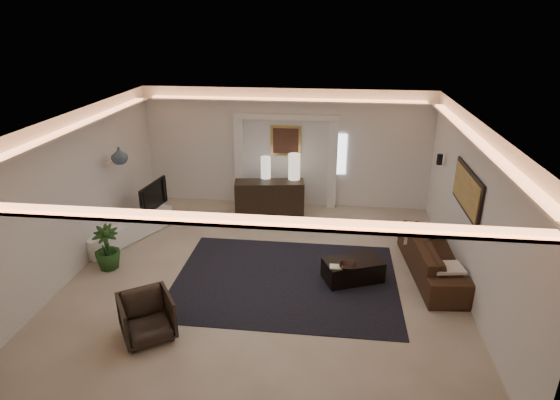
# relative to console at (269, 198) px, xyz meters

# --- Properties ---
(floor) EXTENTS (7.00, 7.00, 0.00)m
(floor) POSITION_rel_console_xyz_m (0.32, -2.82, -0.40)
(floor) COLOR #BBAC99
(floor) RESTS_ON ground
(ceiling) EXTENTS (7.00, 7.00, 0.00)m
(ceiling) POSITION_rel_console_xyz_m (0.32, -2.82, 2.50)
(ceiling) COLOR white
(ceiling) RESTS_ON ground
(wall_back) EXTENTS (7.00, 0.00, 7.00)m
(wall_back) POSITION_rel_console_xyz_m (0.32, 0.68, 1.05)
(wall_back) COLOR silver
(wall_back) RESTS_ON ground
(wall_front) EXTENTS (7.00, 0.00, 7.00)m
(wall_front) POSITION_rel_console_xyz_m (0.32, -6.32, 1.05)
(wall_front) COLOR silver
(wall_front) RESTS_ON ground
(wall_left) EXTENTS (0.00, 7.00, 7.00)m
(wall_left) POSITION_rel_console_xyz_m (-3.18, -2.82, 1.05)
(wall_left) COLOR silver
(wall_left) RESTS_ON ground
(wall_right) EXTENTS (0.00, 7.00, 7.00)m
(wall_right) POSITION_rel_console_xyz_m (3.82, -2.82, 1.05)
(wall_right) COLOR silver
(wall_right) RESTS_ON ground
(cove_soffit) EXTENTS (7.00, 7.00, 0.04)m
(cove_soffit) POSITION_rel_console_xyz_m (0.32, -2.82, 2.22)
(cove_soffit) COLOR silver
(cove_soffit) RESTS_ON ceiling
(daylight_slit) EXTENTS (0.25, 0.03, 1.00)m
(daylight_slit) POSITION_rel_console_xyz_m (1.67, 0.66, 0.95)
(daylight_slit) COLOR white
(daylight_slit) RESTS_ON wall_back
(area_rug) EXTENTS (4.00, 3.00, 0.01)m
(area_rug) POSITION_rel_console_xyz_m (0.72, -3.02, -0.39)
(area_rug) COLOR black
(area_rug) RESTS_ON ground
(pilaster_left) EXTENTS (0.22, 0.20, 2.20)m
(pilaster_left) POSITION_rel_console_xyz_m (-0.83, 0.58, 0.70)
(pilaster_left) COLOR silver
(pilaster_left) RESTS_ON ground
(pilaster_right) EXTENTS (0.22, 0.20, 2.20)m
(pilaster_right) POSITION_rel_console_xyz_m (1.47, 0.58, 0.70)
(pilaster_right) COLOR silver
(pilaster_right) RESTS_ON ground
(alcove_header) EXTENTS (2.52, 0.20, 0.12)m
(alcove_header) POSITION_rel_console_xyz_m (0.32, 0.58, 1.85)
(alcove_header) COLOR silver
(alcove_header) RESTS_ON wall_back
(painting_frame) EXTENTS (0.74, 0.04, 0.74)m
(painting_frame) POSITION_rel_console_xyz_m (0.32, 0.65, 1.25)
(painting_frame) COLOR tan
(painting_frame) RESTS_ON wall_back
(painting_canvas) EXTENTS (0.62, 0.02, 0.62)m
(painting_canvas) POSITION_rel_console_xyz_m (0.32, 0.63, 1.25)
(painting_canvas) COLOR #4C2D1E
(painting_canvas) RESTS_ON wall_back
(art_panel_frame) EXTENTS (0.04, 1.64, 0.74)m
(art_panel_frame) POSITION_rel_console_xyz_m (3.79, -2.52, 1.30)
(art_panel_frame) COLOR black
(art_panel_frame) RESTS_ON wall_right
(art_panel_gold) EXTENTS (0.02, 1.50, 0.62)m
(art_panel_gold) POSITION_rel_console_xyz_m (3.77, -2.52, 1.30)
(art_panel_gold) COLOR tan
(art_panel_gold) RESTS_ON wall_right
(wall_sconce) EXTENTS (0.12, 0.12, 0.22)m
(wall_sconce) POSITION_rel_console_xyz_m (3.70, -0.62, 1.28)
(wall_sconce) COLOR black
(wall_sconce) RESTS_ON wall_right
(wall_niche) EXTENTS (0.10, 0.55, 0.04)m
(wall_niche) POSITION_rel_console_xyz_m (-3.12, -1.42, 1.25)
(wall_niche) COLOR silver
(wall_niche) RESTS_ON wall_left
(console) EXTENTS (1.70, 0.75, 0.82)m
(console) POSITION_rel_console_xyz_m (0.00, 0.00, 0.00)
(console) COLOR black
(console) RESTS_ON ground
(lamp_left) EXTENTS (0.26, 0.26, 0.53)m
(lamp_left) POSITION_rel_console_xyz_m (-0.12, 0.26, 0.69)
(lamp_left) COLOR white
(lamp_left) RESTS_ON console
(lamp_right) EXTENTS (0.35, 0.35, 0.63)m
(lamp_right) POSITION_rel_console_xyz_m (0.57, 0.26, 0.69)
(lamp_right) COLOR #FCEAC7
(lamp_right) RESTS_ON console
(media_ledge) EXTENTS (1.41, 2.21, 0.41)m
(media_ledge) POSITION_rel_console_xyz_m (-2.83, -1.75, -0.18)
(media_ledge) COLOR white
(media_ledge) RESTS_ON ground
(tv) EXTENTS (1.10, 0.29, 0.63)m
(tv) POSITION_rel_console_xyz_m (-2.56, -1.07, 0.37)
(tv) COLOR black
(tv) RESTS_ON media_ledge
(figurine) EXTENTS (0.15, 0.15, 0.37)m
(figurine) POSITION_rel_console_xyz_m (-2.56, -0.88, 0.24)
(figurine) COLOR black
(figurine) RESTS_ON media_ledge
(ginger_jar) EXTENTS (0.41, 0.41, 0.35)m
(ginger_jar) POSITION_rel_console_xyz_m (-2.83, -1.67, 1.44)
(ginger_jar) COLOR #32404F
(ginger_jar) RESTS_ON wall_niche
(plant) EXTENTS (0.59, 0.59, 0.86)m
(plant) POSITION_rel_console_xyz_m (-2.67, -2.97, 0.03)
(plant) COLOR #1D4017
(plant) RESTS_ON ground
(sofa) EXTENTS (2.46, 1.15, 0.69)m
(sofa) POSITION_rel_console_xyz_m (3.47, -2.47, -0.05)
(sofa) COLOR #382818
(sofa) RESTS_ON ground
(throw_blanket) EXTENTS (0.56, 0.48, 0.05)m
(throw_blanket) POSITION_rel_console_xyz_m (3.47, -3.18, 0.15)
(throw_blanket) COLOR white
(throw_blanket) RESTS_ON sofa
(throw_pillow) EXTENTS (0.19, 0.37, 0.35)m
(throw_pillow) POSITION_rel_console_xyz_m (3.00, -1.90, 0.15)
(throw_pillow) COLOR #CBB592
(throw_pillow) RESTS_ON sofa
(coffee_table) EXTENTS (1.16, 0.91, 0.38)m
(coffee_table) POSITION_rel_console_xyz_m (1.92, -2.85, -0.20)
(coffee_table) COLOR black
(coffee_table) RESTS_ON ground
(bowl) EXTENTS (0.32, 0.32, 0.08)m
(bowl) POSITION_rel_console_xyz_m (1.82, -3.13, 0.05)
(bowl) COLOR black
(bowl) RESTS_ON coffee_table
(magazine) EXTENTS (0.22, 0.16, 0.03)m
(magazine) POSITION_rel_console_xyz_m (1.62, -3.13, 0.02)
(magazine) COLOR #F3E9C1
(magazine) RESTS_ON coffee_table
(armchair) EXTENTS (1.02, 1.03, 0.68)m
(armchair) POSITION_rel_console_xyz_m (-1.15, -4.82, -0.06)
(armchair) COLOR black
(armchair) RESTS_ON ground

